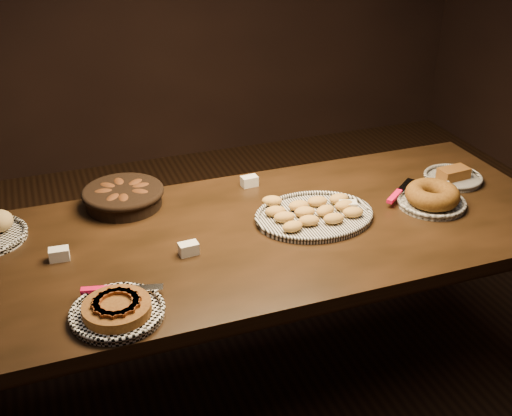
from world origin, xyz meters
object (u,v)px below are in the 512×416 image
object	(u,v)px
bundt_cake_plate	(432,197)
buffet_table	(266,245)
apple_tart_plate	(117,310)
madeleine_platter	(313,214)

from	to	relation	value
bundt_cake_plate	buffet_table	bearing A→B (deg)	-178.03
buffet_table	apple_tart_plate	world-z (taller)	apple_tart_plate
madeleine_platter	bundt_cake_plate	bearing A→B (deg)	-27.33
madeleine_platter	apple_tart_plate	bearing A→B (deg)	-176.37
apple_tart_plate	madeleine_platter	size ratio (longest dim) A/B	0.66
madeleine_platter	bundt_cake_plate	distance (m)	0.51
buffet_table	bundt_cake_plate	size ratio (longest dim) A/B	6.75
buffet_table	madeleine_platter	xyz separation A→B (m)	(0.21, 0.01, 0.09)
apple_tart_plate	madeleine_platter	world-z (taller)	apple_tart_plate
madeleine_platter	bundt_cake_plate	size ratio (longest dim) A/B	1.35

